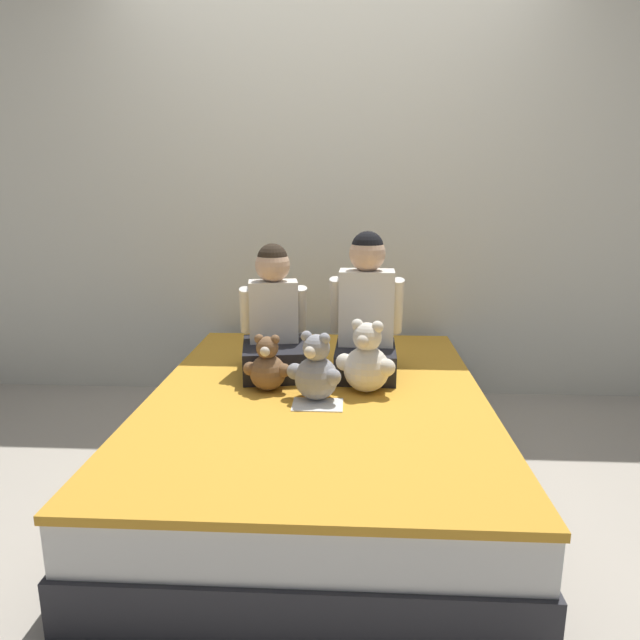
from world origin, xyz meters
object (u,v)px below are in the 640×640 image
at_px(bed, 318,435).
at_px(teddy_bear_between_children, 315,371).
at_px(sign_card, 318,405).
at_px(child_on_left, 274,323).
at_px(child_on_right, 366,315).
at_px(teddy_bear_held_by_right_child, 366,362).
at_px(teddy_bear_held_by_left_child, 268,367).

distance_m(bed, teddy_bear_between_children, 0.33).
bearing_deg(bed, sign_card, -86.40).
height_order(child_on_left, sign_card, child_on_left).
relative_size(child_on_right, teddy_bear_held_by_right_child, 2.11).
distance_m(child_on_left, teddy_bear_held_by_right_child, 0.52).
bearing_deg(teddy_bear_held_by_left_child, child_on_right, 35.69).
distance_m(teddy_bear_between_children, sign_card, 0.14).
height_order(teddy_bear_between_children, sign_card, teddy_bear_between_children).
bearing_deg(child_on_right, teddy_bear_between_children, -119.20).
relative_size(teddy_bear_held_by_right_child, teddy_bear_between_children, 1.09).
distance_m(teddy_bear_held_by_right_child, teddy_bear_between_children, 0.24).
bearing_deg(bed, teddy_bear_between_children, -93.52).
xyz_separation_m(bed, sign_card, (0.01, -0.15, 0.20)).
height_order(child_on_left, teddy_bear_held_by_left_child, child_on_left).
bearing_deg(child_on_right, child_on_left, -177.50).
distance_m(teddy_bear_held_by_left_child, teddy_bear_between_children, 0.24).
bearing_deg(teddy_bear_held_by_left_child, teddy_bear_held_by_right_child, 5.52).
xyz_separation_m(child_on_left, child_on_right, (0.44, 0.00, 0.04)).
height_order(bed, child_on_right, child_on_right).
xyz_separation_m(teddy_bear_between_children, sign_card, (0.01, -0.07, -0.12)).
distance_m(child_on_right, sign_card, 0.56).
relative_size(bed, sign_card, 9.66).
xyz_separation_m(child_on_right, sign_card, (-0.21, -0.43, -0.28)).
distance_m(child_on_left, child_on_right, 0.45).
xyz_separation_m(teddy_bear_held_by_left_child, teddy_bear_between_children, (0.22, -0.10, 0.02)).
relative_size(child_on_left, teddy_bear_held_by_left_child, 2.44).
height_order(child_on_right, teddy_bear_between_children, child_on_right).
relative_size(child_on_left, teddy_bear_held_by_right_child, 1.92).
bearing_deg(child_on_left, sign_card, -70.37).
height_order(child_on_right, sign_card, child_on_right).
bearing_deg(bed, teddy_bear_held_by_right_child, 8.39).
xyz_separation_m(teddy_bear_held_by_left_child, teddy_bear_held_by_right_child, (0.44, 0.01, 0.03)).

